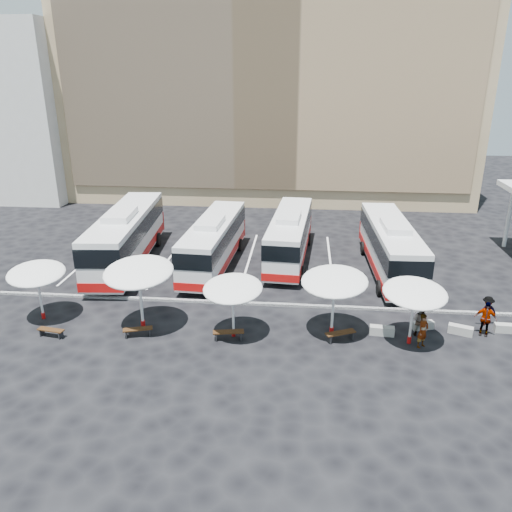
# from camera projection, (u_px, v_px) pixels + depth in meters

# --- Properties ---
(ground) EXTENTS (120.00, 120.00, 0.00)m
(ground) POSITION_uv_depth(u_px,v_px,m) (234.00, 308.00, 29.65)
(ground) COLOR black
(ground) RESTS_ON ground
(sandstone_building) EXTENTS (42.00, 18.25, 29.60)m
(sandstone_building) POSITION_uv_depth(u_px,v_px,m) (272.00, 76.00, 54.95)
(sandstone_building) COLOR tan
(sandstone_building) RESTS_ON ground
(apartment_block) EXTENTS (14.00, 14.00, 18.00)m
(apartment_block) POSITION_uv_depth(u_px,v_px,m) (17.00, 111.00, 55.15)
(apartment_block) COLOR beige
(apartment_block) RESTS_ON ground
(curb_divider) EXTENTS (34.00, 0.25, 0.15)m
(curb_divider) POSITION_uv_depth(u_px,v_px,m) (236.00, 303.00, 30.09)
(curb_divider) COLOR black
(curb_divider) RESTS_ON ground
(bay_lines) EXTENTS (24.15, 12.00, 0.01)m
(bay_lines) POSITION_uv_depth(u_px,v_px,m) (249.00, 260.00, 37.11)
(bay_lines) COLOR white
(bay_lines) RESTS_ON ground
(bus_0) EXTENTS (3.88, 13.39, 4.19)m
(bus_0) POSITION_uv_depth(u_px,v_px,m) (126.00, 235.00, 35.77)
(bus_0) COLOR silver
(bus_0) RESTS_ON ground
(bus_1) EXTENTS (3.17, 11.80, 3.71)m
(bus_1) POSITION_uv_depth(u_px,v_px,m) (214.00, 241.00, 35.37)
(bus_1) COLOR silver
(bus_1) RESTS_ON ground
(bus_2) EXTENTS (3.29, 11.74, 3.68)m
(bus_2) POSITION_uv_depth(u_px,v_px,m) (290.00, 235.00, 36.70)
(bus_2) COLOR silver
(bus_2) RESTS_ON ground
(bus_3) EXTENTS (3.11, 12.14, 3.83)m
(bus_3) POSITION_uv_depth(u_px,v_px,m) (390.00, 245.00, 34.25)
(bus_3) COLOR silver
(bus_3) RESTS_ON ground
(sunshade_0) EXTENTS (4.05, 4.08, 3.24)m
(sunshade_0) POSITION_uv_depth(u_px,v_px,m) (36.00, 274.00, 27.40)
(sunshade_0) COLOR silver
(sunshade_0) RESTS_ON ground
(sunshade_1) EXTENTS (3.95, 3.99, 3.87)m
(sunshade_1) POSITION_uv_depth(u_px,v_px,m) (138.00, 272.00, 26.19)
(sunshade_1) COLOR silver
(sunshade_1) RESTS_ON ground
(sunshade_2) EXTENTS (3.53, 3.56, 3.23)m
(sunshade_2) POSITION_uv_depth(u_px,v_px,m) (233.00, 289.00, 25.53)
(sunshade_2) COLOR silver
(sunshade_2) RESTS_ON ground
(sunshade_3) EXTENTS (4.36, 4.39, 3.61)m
(sunshade_3) POSITION_uv_depth(u_px,v_px,m) (334.00, 282.00, 25.60)
(sunshade_3) COLOR silver
(sunshade_3) RESTS_ON ground
(sunshade_4) EXTENTS (3.38, 3.42, 3.34)m
(sunshade_4) POSITION_uv_depth(u_px,v_px,m) (415.00, 293.00, 24.81)
(sunshade_4) COLOR silver
(sunshade_4) RESTS_ON ground
(wood_bench_0) EXTENTS (1.49, 0.62, 0.44)m
(wood_bench_0) POSITION_uv_depth(u_px,v_px,m) (51.00, 331.00, 26.29)
(wood_bench_0) COLOR black
(wood_bench_0) RESTS_ON ground
(wood_bench_1) EXTENTS (1.58, 0.83, 0.47)m
(wood_bench_1) POSITION_uv_depth(u_px,v_px,m) (138.00, 330.00, 26.32)
(wood_bench_1) COLOR black
(wood_bench_1) RESTS_ON ground
(wood_bench_2) EXTENTS (1.67, 0.70, 0.50)m
(wood_bench_2) POSITION_uv_depth(u_px,v_px,m) (228.00, 333.00, 25.99)
(wood_bench_2) COLOR black
(wood_bench_2) RESTS_ON ground
(wood_bench_3) EXTENTS (1.65, 1.06, 0.49)m
(wood_bench_3) POSITION_uv_depth(u_px,v_px,m) (340.00, 334.00, 25.90)
(wood_bench_3) COLOR black
(wood_bench_3) RESTS_ON ground
(conc_bench_0) EXTENTS (1.32, 0.55, 0.48)m
(conc_bench_0) POSITION_uv_depth(u_px,v_px,m) (382.00, 331.00, 26.53)
(conc_bench_0) COLOR gray
(conc_bench_0) RESTS_ON ground
(conc_bench_1) EXTENTS (1.22, 0.72, 0.43)m
(conc_bench_1) POSITION_uv_depth(u_px,v_px,m) (423.00, 325.00, 27.13)
(conc_bench_1) COLOR gray
(conc_bench_1) RESTS_ON ground
(conc_bench_2) EXTENTS (1.32, 0.83, 0.47)m
(conc_bench_2) POSITION_uv_depth(u_px,v_px,m) (461.00, 330.00, 26.61)
(conc_bench_2) COLOR gray
(conc_bench_2) RESTS_ON ground
(conc_bench_3) EXTENTS (1.25, 0.47, 0.46)m
(conc_bench_3) POSITION_uv_depth(u_px,v_px,m) (506.00, 328.00, 26.80)
(conc_bench_3) COLOR gray
(conc_bench_3) RESTS_ON ground
(passenger_0) EXTENTS (0.79, 0.77, 1.83)m
(passenger_0) POSITION_uv_depth(u_px,v_px,m) (423.00, 331.00, 25.13)
(passenger_0) COLOR black
(passenger_0) RESTS_ON ground
(passenger_1) EXTENTS (1.08, 1.00, 1.79)m
(passenger_1) POSITION_uv_depth(u_px,v_px,m) (420.00, 320.00, 26.22)
(passenger_1) COLOR black
(passenger_1) RESTS_ON ground
(passenger_2) EXTENTS (1.21, 0.80, 1.92)m
(passenger_2) POSITION_uv_depth(u_px,v_px,m) (485.00, 319.00, 26.25)
(passenger_2) COLOR black
(passenger_2) RESTS_ON ground
(passenger_3) EXTENTS (1.19, 0.81, 1.70)m
(passenger_3) POSITION_uv_depth(u_px,v_px,m) (487.00, 311.00, 27.38)
(passenger_3) COLOR black
(passenger_3) RESTS_ON ground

